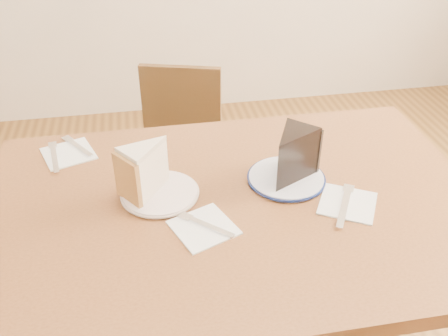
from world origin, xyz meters
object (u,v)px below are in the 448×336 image
(table, at_px, (236,233))
(chocolate_cake, at_px, (290,159))
(plate_cream, at_px, (160,193))
(plate_navy, at_px, (286,178))
(carrot_cake, at_px, (149,169))
(chair_far, at_px, (178,157))

(table, height_order, chocolate_cake, chocolate_cake)
(plate_cream, bearing_deg, plate_navy, 1.27)
(carrot_cake, relative_size, chocolate_cake, 0.89)
(plate_navy, bearing_deg, chair_far, 108.08)
(plate_navy, bearing_deg, plate_cream, -178.73)
(table, relative_size, carrot_cake, 10.18)
(plate_cream, height_order, plate_navy, same)
(carrot_cake, bearing_deg, table, 34.54)
(chocolate_cake, bearing_deg, carrot_cake, 40.21)
(table, distance_m, chocolate_cake, 0.23)
(chair_far, xyz_separation_m, chocolate_cake, (0.22, -0.69, 0.40))
(chocolate_cake, bearing_deg, table, 63.47)
(table, bearing_deg, chocolate_cake, 19.85)
(carrot_cake, bearing_deg, chocolate_cake, 51.11)
(plate_cream, bearing_deg, carrot_cake, 142.19)
(chair_far, relative_size, plate_cream, 4.13)
(plate_cream, relative_size, carrot_cake, 1.54)
(chair_far, relative_size, carrot_cake, 6.37)
(plate_cream, xyz_separation_m, carrot_cake, (-0.02, 0.02, 0.06))
(chocolate_cake, bearing_deg, plate_navy, -38.23)
(table, xyz_separation_m, chocolate_cake, (0.14, 0.05, 0.17))
(plate_cream, xyz_separation_m, chocolate_cake, (0.32, -0.00, 0.06))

